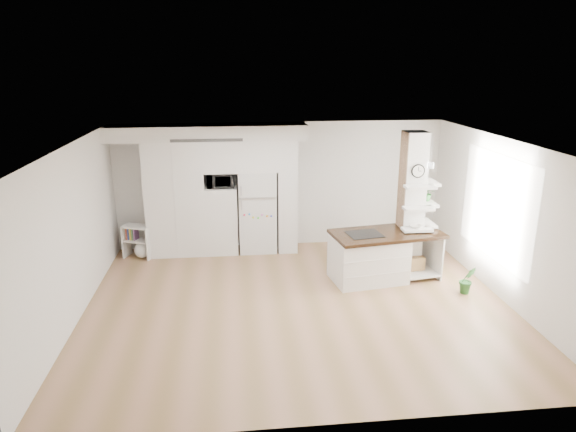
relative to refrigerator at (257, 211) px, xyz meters
name	(u,v)px	position (x,y,z in m)	size (l,w,h in m)	color
floor	(298,304)	(0.53, -2.68, -0.88)	(7.00, 6.00, 0.01)	#A37658
room	(298,197)	(0.53, -2.68, 0.98)	(7.04, 6.04, 2.72)	white
cabinet_wall	(212,183)	(-0.92, -0.01, 0.63)	(4.00, 0.71, 2.70)	white
refrigerator	(257,211)	(0.00, 0.00, 0.00)	(0.78, 0.69, 1.75)	silver
column	(417,205)	(2.90, -1.55, 0.48)	(0.69, 0.90, 2.70)	silver
window	(496,207)	(4.00, -2.38, 0.62)	(2.40, 2.40, 0.00)	white
pendant_light	(401,176)	(2.23, -2.53, 1.24)	(0.12, 0.12, 0.10)	white
kitchen_island	(374,255)	(2.06, -1.81, -0.40)	(2.13, 1.25, 1.47)	white
bookshelf	(140,244)	(-2.45, -0.19, -0.57)	(0.66, 0.52, 0.69)	white
floor_plant_a	(467,280)	(3.52, -2.58, -0.62)	(0.28, 0.22, 0.50)	#2C6E2E
floor_plant_b	(419,236)	(3.52, -0.18, -0.63)	(0.27, 0.27, 0.49)	#2C6E2E
microwave	(220,180)	(-0.75, -0.06, 0.69)	(0.54, 0.37, 0.30)	#2D2D2D
shelf_plant	(427,193)	(3.15, -1.38, 0.65)	(0.27, 0.23, 0.30)	#2C6E2E
decor_bowl	(416,226)	(2.82, -1.78, 0.13)	(0.22, 0.22, 0.05)	white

